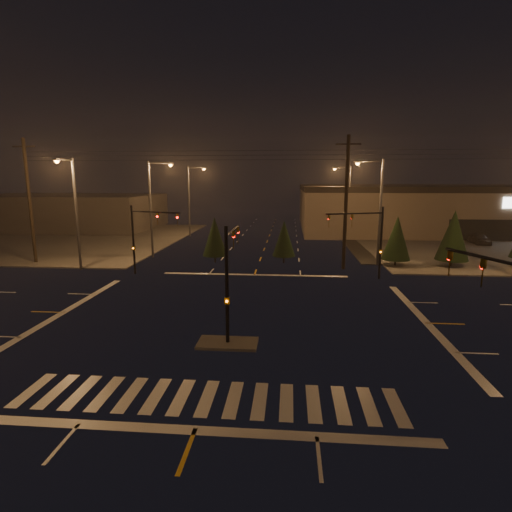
% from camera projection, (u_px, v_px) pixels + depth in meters
% --- Properties ---
extents(ground, '(140.00, 140.00, 0.00)m').
position_uv_depth(ground, '(238.00, 318.00, 23.94)').
color(ground, black).
rests_on(ground, ground).
extents(sidewalk_ne, '(36.00, 36.00, 0.12)m').
position_uv_depth(sidewalk_ne, '(502.00, 244.00, 50.76)').
color(sidewalk_ne, '#42403B').
rests_on(sidewalk_ne, ground).
extents(sidewalk_nw, '(36.00, 36.00, 0.12)m').
position_uv_depth(sidewalk_nw, '(53.00, 238.00, 55.81)').
color(sidewalk_nw, '#42403B').
rests_on(sidewalk_nw, ground).
extents(median_island, '(3.00, 1.60, 0.15)m').
position_uv_depth(median_island, '(228.00, 343.00, 20.01)').
color(median_island, '#42403B').
rests_on(median_island, ground).
extents(crosswalk, '(15.00, 2.60, 0.01)m').
position_uv_depth(crosswalk, '(207.00, 398.00, 15.14)').
color(crosswalk, beige).
rests_on(crosswalk, ground).
extents(stop_bar_near, '(16.00, 0.50, 0.01)m').
position_uv_depth(stop_bar_near, '(195.00, 430.00, 13.18)').
color(stop_bar_near, beige).
rests_on(stop_bar_near, ground).
extents(stop_bar_far, '(16.00, 0.50, 0.01)m').
position_uv_depth(stop_bar_far, '(254.00, 275.00, 34.70)').
color(stop_bar_far, beige).
rests_on(stop_bar_far, ground).
extents(retail_building, '(60.20, 28.30, 7.20)m').
position_uv_depth(retail_building, '(486.00, 206.00, 65.27)').
color(retail_building, '#746353').
rests_on(retail_building, ground).
extents(commercial_block, '(30.00, 18.00, 5.60)m').
position_uv_depth(commercial_block, '(65.00, 212.00, 67.45)').
color(commercial_block, '#3E3837').
rests_on(commercial_block, ground).
extents(signal_mast_median, '(0.25, 4.59, 6.00)m').
position_uv_depth(signal_mast_median, '(230.00, 268.00, 20.23)').
color(signal_mast_median, black).
rests_on(signal_mast_median, ground).
extents(signal_mast_ne, '(4.84, 1.86, 6.00)m').
position_uv_depth(signal_mast_ne, '(370.00, 234.00, 32.35)').
color(signal_mast_ne, black).
rests_on(signal_mast_ne, ground).
extents(signal_mast_nw, '(4.84, 1.86, 6.00)m').
position_uv_depth(signal_mast_nw, '(142.00, 232.00, 33.94)').
color(signal_mast_nw, black).
rests_on(signal_mast_nw, ground).
extents(streetlight_1, '(2.77, 0.32, 10.00)m').
position_uv_depth(streetlight_1, '(153.00, 203.00, 41.40)').
color(streetlight_1, '#38383A').
rests_on(streetlight_1, ground).
extents(streetlight_2, '(2.77, 0.32, 10.00)m').
position_uv_depth(streetlight_2, '(191.00, 196.00, 57.06)').
color(streetlight_2, '#38383A').
rests_on(streetlight_2, ground).
extents(streetlight_3, '(2.77, 0.32, 10.00)m').
position_uv_depth(streetlight_3, '(377.00, 205.00, 37.56)').
color(streetlight_3, '#38383A').
rests_on(streetlight_3, ground).
extents(streetlight_4, '(2.77, 0.32, 10.00)m').
position_uv_depth(streetlight_4, '(348.00, 196.00, 57.13)').
color(streetlight_4, '#38383A').
rests_on(streetlight_4, ground).
extents(streetlight_5, '(0.32, 2.77, 10.00)m').
position_uv_depth(streetlight_5, '(74.00, 207.00, 35.14)').
color(streetlight_5, '#38383A').
rests_on(streetlight_5, ground).
extents(utility_pole_0, '(2.20, 0.32, 12.00)m').
position_uv_depth(utility_pole_0, '(30.00, 201.00, 38.33)').
color(utility_pole_0, black).
rests_on(utility_pole_0, ground).
extents(utility_pole_1, '(2.20, 0.32, 12.00)m').
position_uv_depth(utility_pole_1, '(346.00, 202.00, 35.81)').
color(utility_pole_1, black).
rests_on(utility_pole_1, ground).
extents(conifer_0, '(2.63, 2.63, 4.81)m').
position_uv_depth(conifer_0, '(397.00, 238.00, 37.52)').
color(conifer_0, black).
rests_on(conifer_0, ground).
extents(conifer_1, '(3.00, 3.00, 5.38)m').
position_uv_depth(conifer_1, '(453.00, 235.00, 37.23)').
color(conifer_1, black).
rests_on(conifer_1, ground).
extents(conifer_3, '(2.45, 2.45, 4.52)m').
position_uv_depth(conifer_3, '(215.00, 237.00, 39.47)').
color(conifer_3, black).
rests_on(conifer_3, ground).
extents(conifer_4, '(2.26, 2.26, 4.22)m').
position_uv_depth(conifer_4, '(284.00, 238.00, 39.22)').
color(conifer_4, black).
rests_on(conifer_4, ground).
extents(car_parked, '(1.88, 4.38, 1.47)m').
position_uv_depth(car_parked, '(479.00, 239.00, 50.74)').
color(car_parked, black).
rests_on(car_parked, ground).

